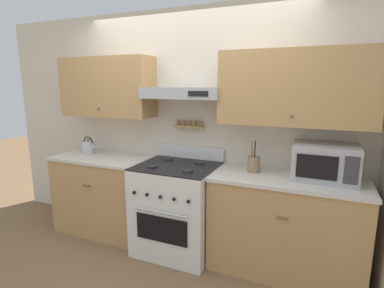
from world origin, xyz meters
TOP-DOWN VIEW (x-y plane):
  - ground_plane at (0.00, 0.00)m, footprint 16.00×16.00m
  - wall_back at (0.05, 0.58)m, footprint 5.20×0.46m
  - counter_left at (-0.98, 0.32)m, footprint 1.16×0.63m
  - counter_right at (1.09, 0.32)m, footprint 1.37×0.63m
  - stove_range at (-0.00, 0.26)m, footprint 0.80×0.73m
  - tea_kettle at (-1.25, 0.38)m, footprint 0.19×0.15m
  - microwave at (1.38, 0.39)m, footprint 0.53×0.41m
  - utensil_crock at (0.76, 0.38)m, footprint 0.12×0.12m

SIDE VIEW (x-z plane):
  - ground_plane at x=0.00m, z-range 0.00..0.00m
  - counter_right at x=1.09m, z-range 0.00..0.92m
  - counter_left at x=-0.98m, z-range 0.00..0.92m
  - stove_range at x=0.00m, z-range -0.06..1.01m
  - utensil_crock at x=0.76m, z-range 0.85..1.16m
  - tea_kettle at x=-1.25m, z-range 0.90..1.11m
  - microwave at x=1.38m, z-range 0.92..1.24m
  - wall_back at x=0.05m, z-range 0.16..2.71m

